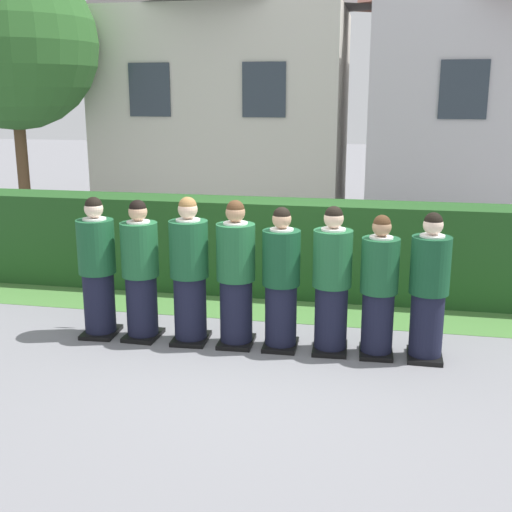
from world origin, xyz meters
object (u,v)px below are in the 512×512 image
(student_front_row_4, at_px, (281,282))
(student_front_row_7, at_px, (429,291))
(student_front_row_3, at_px, (236,277))
(student_front_row_5, at_px, (332,284))
(student_front_row_0, at_px, (97,271))
(student_front_row_2, at_px, (189,274))
(student_front_row_1, at_px, (141,273))
(student_front_row_6, at_px, (379,290))

(student_front_row_4, height_order, student_front_row_7, same)
(student_front_row_3, distance_m, student_front_row_5, 1.07)
(student_front_row_3, xyz_separation_m, student_front_row_5, (1.07, 0.00, -0.02))
(student_front_row_0, relative_size, student_front_row_3, 0.99)
(student_front_row_0, relative_size, student_front_row_5, 1.01)
(student_front_row_3, bearing_deg, student_front_row_2, -178.62)
(student_front_row_2, height_order, student_front_row_4, student_front_row_2)
(student_front_row_4, relative_size, student_front_row_7, 1.00)
(student_front_row_1, bearing_deg, student_front_row_4, 0.45)
(student_front_row_3, xyz_separation_m, student_front_row_7, (2.10, -0.01, -0.03))
(student_front_row_1, height_order, student_front_row_5, same)
(student_front_row_0, relative_size, student_front_row_7, 1.03)
(student_front_row_1, bearing_deg, student_front_row_0, -179.19)
(student_front_row_2, height_order, student_front_row_5, student_front_row_2)
(student_front_row_3, xyz_separation_m, student_front_row_6, (1.58, -0.01, -0.05))
(student_front_row_4, bearing_deg, student_front_row_2, -179.52)
(student_front_row_1, distance_m, student_front_row_2, 0.58)
(student_front_row_3, bearing_deg, student_front_row_4, -0.46)
(student_front_row_6, relative_size, student_front_row_7, 0.97)
(student_front_row_0, distance_m, student_front_row_6, 3.23)
(student_front_row_7, bearing_deg, student_front_row_6, 179.80)
(student_front_row_3, bearing_deg, student_front_row_1, -179.13)
(student_front_row_1, relative_size, student_front_row_7, 1.02)
(student_front_row_3, bearing_deg, student_front_row_6, -0.33)
(student_front_row_0, relative_size, student_front_row_1, 1.01)
(student_front_row_0, xyz_separation_m, student_front_row_5, (2.72, 0.03, -0.01))
(student_front_row_2, relative_size, student_front_row_7, 1.05)
(student_front_row_0, distance_m, student_front_row_3, 1.65)
(student_front_row_1, bearing_deg, student_front_row_3, 0.87)
(student_front_row_1, distance_m, student_front_row_5, 2.19)
(student_front_row_2, height_order, student_front_row_3, student_front_row_2)
(student_front_row_7, bearing_deg, student_front_row_2, -179.96)
(student_front_row_1, distance_m, student_front_row_6, 2.70)
(student_front_row_6, bearing_deg, student_front_row_1, -179.83)
(student_front_row_0, bearing_deg, student_front_row_5, 0.59)
(student_front_row_3, relative_size, student_front_row_7, 1.04)
(student_front_row_4, bearing_deg, student_front_row_5, 0.77)
(student_front_row_0, xyz_separation_m, student_front_row_3, (1.65, 0.02, 0.01))
(student_front_row_3, bearing_deg, student_front_row_7, -0.30)
(student_front_row_4, relative_size, student_front_row_6, 1.03)
(student_front_row_2, xyz_separation_m, student_front_row_3, (0.54, 0.01, -0.01))
(student_front_row_0, distance_m, student_front_row_1, 0.53)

